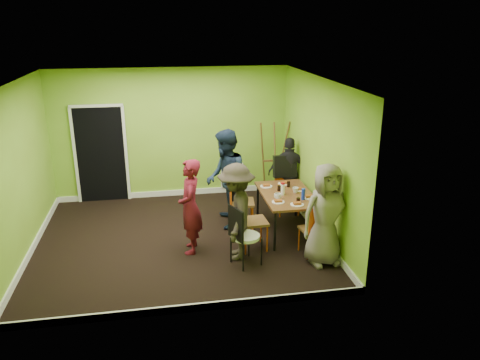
% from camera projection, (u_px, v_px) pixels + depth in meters
% --- Properties ---
extents(ground, '(5.00, 5.00, 0.00)m').
position_uv_depth(ground, '(180.00, 239.00, 8.37)').
color(ground, black).
rests_on(ground, ground).
extents(room_walls, '(5.04, 4.54, 2.82)m').
position_uv_depth(room_walls, '(176.00, 186.00, 8.08)').
color(room_walls, '#7DAA2B').
rests_on(room_walls, ground).
extents(dining_table, '(0.90, 1.50, 0.75)m').
position_uv_depth(dining_table, '(287.00, 196.00, 8.44)').
color(dining_table, black).
rests_on(dining_table, ground).
extents(chair_left_far, '(0.50, 0.50, 1.08)m').
position_uv_depth(chair_left_far, '(237.00, 197.00, 8.66)').
color(chair_left_far, '#E55815').
rests_on(chair_left_far, ground).
extents(chair_left_near, '(0.47, 0.47, 1.07)m').
position_uv_depth(chair_left_near, '(249.00, 216.00, 7.83)').
color(chair_left_near, '#E55815').
rests_on(chair_left_near, ground).
extents(chair_back_end, '(0.47, 0.55, 1.14)m').
position_uv_depth(chair_back_end, '(285.00, 172.00, 9.42)').
color(chair_back_end, '#E55815').
rests_on(chair_back_end, ground).
extents(chair_front_end, '(0.44, 0.44, 0.94)m').
position_uv_depth(chair_front_end, '(315.00, 226.00, 7.62)').
color(chair_front_end, '#E55815').
rests_on(chair_front_end, ground).
extents(chair_bentwood, '(0.52, 0.51, 1.01)m').
position_uv_depth(chair_bentwood, '(243.00, 233.00, 7.32)').
color(chair_bentwood, black).
rests_on(chair_bentwood, ground).
extents(easel, '(0.67, 0.63, 1.68)m').
position_uv_depth(easel, '(273.00, 159.00, 10.24)').
color(easel, brown).
rests_on(easel, ground).
extents(plate_near_left, '(0.23, 0.23, 0.01)m').
position_uv_depth(plate_near_left, '(266.00, 186.00, 8.77)').
color(plate_near_left, white).
rests_on(plate_near_left, dining_table).
extents(plate_near_right, '(0.22, 0.22, 0.01)m').
position_uv_depth(plate_near_right, '(278.00, 202.00, 8.02)').
color(plate_near_right, white).
rests_on(plate_near_right, dining_table).
extents(plate_far_back, '(0.23, 0.23, 0.01)m').
position_uv_depth(plate_far_back, '(284.00, 184.00, 8.91)').
color(plate_far_back, white).
rests_on(plate_far_back, dining_table).
extents(plate_far_front, '(0.23, 0.23, 0.01)m').
position_uv_depth(plate_far_front, '(297.00, 205.00, 7.91)').
color(plate_far_front, white).
rests_on(plate_far_front, dining_table).
extents(plate_wall_back, '(0.21, 0.21, 0.01)m').
position_uv_depth(plate_wall_back, '(299.00, 190.00, 8.59)').
color(plate_wall_back, white).
rests_on(plate_wall_back, dining_table).
extents(plate_wall_front, '(0.25, 0.25, 0.01)m').
position_uv_depth(plate_wall_front, '(309.00, 197.00, 8.23)').
color(plate_wall_front, white).
rests_on(plate_wall_front, dining_table).
extents(thermos, '(0.07, 0.07, 0.20)m').
position_uv_depth(thermos, '(283.00, 189.00, 8.33)').
color(thermos, white).
rests_on(thermos, dining_table).
extents(blue_bottle, '(0.07, 0.07, 0.20)m').
position_uv_depth(blue_bottle, '(303.00, 194.00, 8.12)').
color(blue_bottle, '#1731AE').
rests_on(blue_bottle, dining_table).
extents(orange_bottle, '(0.04, 0.04, 0.09)m').
position_uv_depth(orange_bottle, '(279.00, 187.00, 8.63)').
color(orange_bottle, '#E55815').
rests_on(orange_bottle, dining_table).
extents(glass_mid, '(0.06, 0.06, 0.10)m').
position_uv_depth(glass_mid, '(279.00, 188.00, 8.54)').
color(glass_mid, black).
rests_on(glass_mid, dining_table).
extents(glass_back, '(0.06, 0.06, 0.10)m').
position_uv_depth(glass_back, '(288.00, 184.00, 8.75)').
color(glass_back, black).
rests_on(glass_back, dining_table).
extents(glass_front, '(0.07, 0.07, 0.08)m').
position_uv_depth(glass_front, '(298.00, 200.00, 8.01)').
color(glass_front, black).
rests_on(glass_front, dining_table).
extents(cup_a, '(0.13, 0.13, 0.10)m').
position_uv_depth(cup_a, '(278.00, 196.00, 8.16)').
color(cup_a, white).
rests_on(cup_a, dining_table).
extents(cup_b, '(0.11, 0.11, 0.10)m').
position_uv_depth(cup_b, '(295.00, 190.00, 8.45)').
color(cup_b, white).
rests_on(cup_b, dining_table).
extents(person_standing, '(0.44, 0.62, 1.61)m').
position_uv_depth(person_standing, '(190.00, 207.00, 7.70)').
color(person_standing, maroon).
rests_on(person_standing, ground).
extents(person_left_far, '(0.76, 0.94, 1.85)m').
position_uv_depth(person_left_far, '(226.00, 179.00, 8.65)').
color(person_left_far, '#142133').
rests_on(person_left_far, ground).
extents(person_left_near, '(0.79, 1.13, 1.60)m').
position_uv_depth(person_left_near, '(236.00, 212.00, 7.49)').
color(person_left_near, '#2E281F').
rests_on(person_left_near, ground).
extents(person_back_end, '(0.94, 0.58, 1.49)m').
position_uv_depth(person_back_end, '(289.00, 173.00, 9.56)').
color(person_back_end, black).
rests_on(person_back_end, ground).
extents(person_front_end, '(0.87, 0.63, 1.66)m').
position_uv_depth(person_front_end, '(326.00, 215.00, 7.31)').
color(person_front_end, gray).
rests_on(person_front_end, ground).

